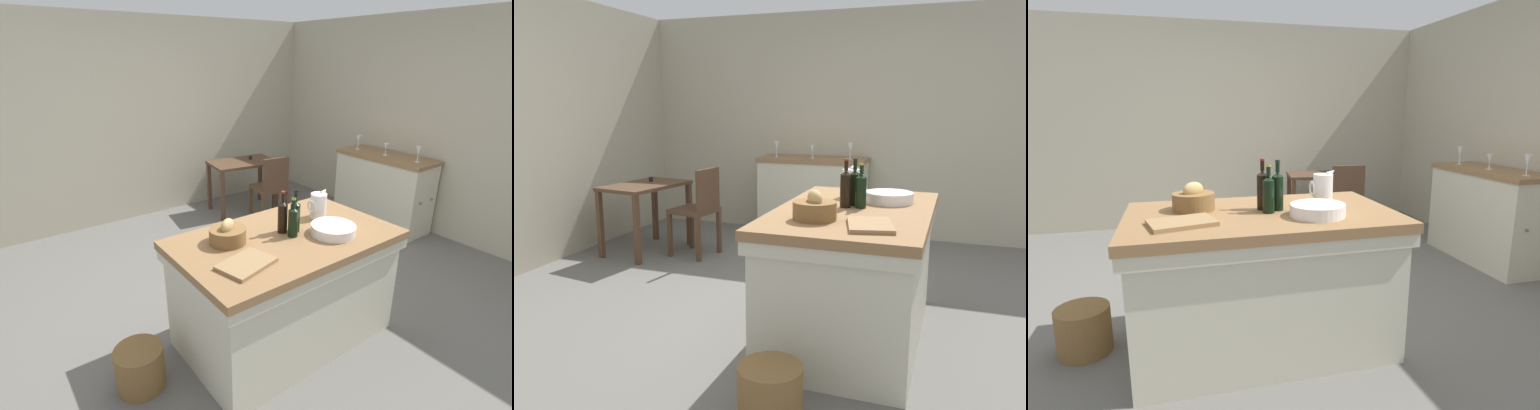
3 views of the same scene
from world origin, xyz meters
TOP-DOWN VIEW (x-y plane):
  - ground_plane at (0.00, 0.00)m, footprint 6.76×6.76m
  - wall_back at (0.00, 2.60)m, footprint 5.32×0.12m
  - island_table at (-0.25, -0.58)m, footprint 1.63×0.97m
  - side_cabinet at (2.26, 0.39)m, footprint 0.52×1.25m
  - writing_desk at (1.06, 1.87)m, footprint 0.97×0.69m
  - wooden_chair at (1.10, 1.27)m, footprint 0.46×0.46m
  - pitcher at (0.19, -0.47)m, footprint 0.17×0.13m
  - wash_bowl at (0.05, -0.77)m, footprint 0.33×0.33m
  - bread_basket at (-0.65, -0.42)m, footprint 0.26×0.26m
  - cutting_board at (-0.73, -0.76)m, footprint 0.40×0.32m
  - wine_bottle_dark at (-0.14, -0.56)m, footprint 0.07×0.07m
  - wine_bottle_amber at (-0.23, -0.52)m, footprint 0.07×0.07m
  - wine_bottle_green at (-0.21, -0.62)m, footprint 0.07×0.07m
  - wine_glass_far_left at (2.25, -0.04)m, footprint 0.07×0.07m
  - wine_glass_left at (2.23, 0.39)m, footprint 0.07×0.07m
  - wine_glass_middle at (2.22, 0.82)m, footprint 0.07×0.07m
  - wicker_hamper at (-1.36, -0.40)m, footprint 0.33×0.33m

SIDE VIEW (x-z plane):
  - ground_plane at x=0.00m, z-range 0.00..0.00m
  - wicker_hamper at x=-1.36m, z-range 0.00..0.30m
  - side_cabinet at x=2.26m, z-range 0.00..0.94m
  - island_table at x=-0.25m, z-range 0.03..0.92m
  - wooden_chair at x=1.10m, z-range 0.04..0.96m
  - writing_desk at x=1.06m, z-range 0.22..1.00m
  - cutting_board at x=-0.73m, z-range 0.88..0.91m
  - wash_bowl at x=0.05m, z-range 0.88..0.96m
  - bread_basket at x=-0.65m, z-range 0.86..1.04m
  - pitcher at x=0.19m, z-range 0.87..1.11m
  - wine_bottle_green at x=-0.21m, z-range 0.86..1.15m
  - wine_bottle_dark at x=-0.14m, z-range 0.85..1.17m
  - wine_bottle_amber at x=-0.23m, z-range 0.85..1.17m
  - wine_glass_left at x=2.23m, z-range 0.96..1.11m
  - wine_glass_far_left at x=2.25m, z-range 0.97..1.15m
  - wine_glass_middle at x=2.22m, z-range 0.97..1.16m
  - wall_back at x=0.00m, z-range 0.00..2.60m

